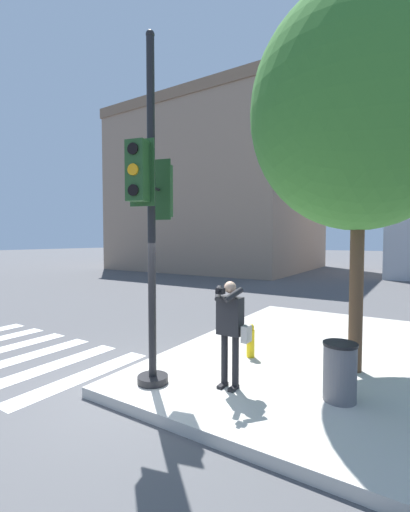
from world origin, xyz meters
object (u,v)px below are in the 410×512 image
person_photographer (230,325)px  street_tree (360,111)px  traffic_signal_pole (151,212)px  trash_bin (340,372)px  fire_hydrant (250,341)px

person_photographer → street_tree: street_tree is taller
traffic_signal_pole → street_tree: size_ratio=0.84×
street_tree → trash_bin: street_tree is taller
street_tree → fire_hydrant: (-1.91, -0.35, -4.30)m
traffic_signal_pole → fire_hydrant: traffic_signal_pole is taller
fire_hydrant → trash_bin: size_ratio=0.79×
street_tree → person_photographer: bearing=-130.6°
street_tree → trash_bin: size_ratio=7.82×
fire_hydrant → trash_bin: 2.16m
trash_bin → traffic_signal_pole: bearing=-159.5°
traffic_signal_pole → street_tree: street_tree is taller
trash_bin → fire_hydrant: bearing=152.5°
person_photographer → fire_hydrant: bearing=102.9°
street_tree → trash_bin: 4.41m
traffic_signal_pole → street_tree: 4.05m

